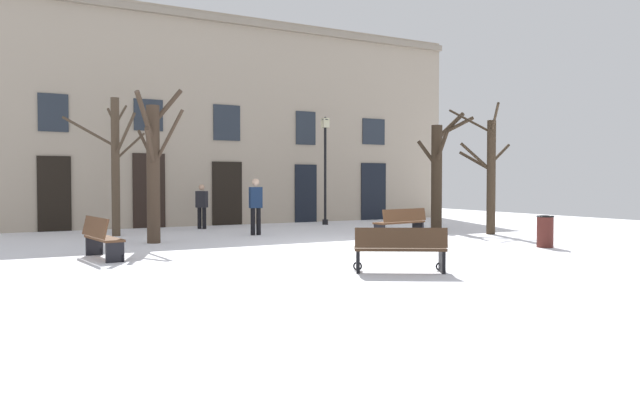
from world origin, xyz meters
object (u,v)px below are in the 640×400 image
Objects in this scene: litter_bin at (545,231)px; person_crossing_plaza at (202,205)px; tree_left_of_center at (438,171)px; streetlamp at (325,159)px; bench_facing_shops at (401,223)px; tree_center at (115,161)px; tree_foreground at (490,172)px; bench_near_lamp at (101,237)px; person_strolling at (256,204)px; tree_right_of_center at (153,167)px; bench_by_litter_bin at (400,249)px.

litter_bin is 0.51× the size of person_crossing_plaza.
person_crossing_plaza is (-7.25, 3.85, -1.17)m from tree_left_of_center.
litter_bin is (1.08, -9.43, -2.10)m from streetlamp.
tree_center is at bearing -44.17° from bench_facing_shops.
tree_foreground reaches higher than bench_near_lamp.
bench_near_lamp is (-11.61, -0.49, -1.49)m from tree_foreground.
person_strolling is at bearing -144.85° from streetlamp.
tree_right_of_center is 1.01× the size of streetlamp.
bench_near_lamp is 8.40m from bench_facing_shops.
streetlamp reaches higher than person_crossing_plaza.
tree_right_of_center is 1.02× the size of tree_left_of_center.
litter_bin is 0.48× the size of bench_by_litter_bin.
tree_center is at bearing -41.44° from bench_by_litter_bin.
tree_foreground is at bearing 66.46° from litter_bin.
streetlamp is (7.82, 1.04, 0.24)m from tree_center.
bench_near_lamp is (-4.47, 4.59, 0.03)m from bench_by_litter_bin.
bench_by_litter_bin is at bearing 92.23° from person_strolling.
streetlamp is (-2.58, 5.97, 0.55)m from tree_foreground.
bench_facing_shops is 7.28m from person_crossing_plaza.
tree_right_of_center is at bearing -179.04° from tree_left_of_center.
litter_bin is 10.53m from bench_near_lamp.
tree_center reaches higher than person_crossing_plaza.
person_crossing_plaza is at bearing -70.28° from person_strolling.
litter_bin is at bearing -114.09° from bench_near_lamp.
bench_by_litter_bin is (-4.56, -11.04, -2.08)m from streetlamp.
tree_foreground reaches higher than bench_facing_shops.
tree_center is at bearing 166.14° from tree_left_of_center.
bench_near_lamp is at bearing -15.28° from bench_by_litter_bin.
tree_right_of_center reaches higher than bench_by_litter_bin.
tree_left_of_center reaches higher than bench_by_litter_bin.
tree_left_of_center reaches higher than bench_facing_shops.
bench_by_litter_bin is at bearing -112.44° from streetlamp.
litter_bin is at bearing -83.48° from streetlamp.
litter_bin is (-1.42, -5.85, -1.62)m from tree_left_of_center.
litter_bin is 0.48× the size of bench_near_lamp.
tree_foreground is (9.89, -2.22, -0.09)m from tree_right_of_center.
litter_bin is at bearing 104.27° from bench_facing_shops.
litter_bin is at bearing -133.49° from bench_by_litter_bin.
person_crossing_plaza is (-0.19, 11.32, 0.42)m from bench_by_litter_bin.
tree_right_of_center is 7.96m from bench_by_litter_bin.
tree_center reaches higher than tree_left_of_center.
tree_foreground reaches higher than person_strolling.
bench_by_litter_bin is at bearing -164.00° from litter_bin.
person_strolling is (-4.00, -2.82, -1.54)m from streetlamp.
bench_near_lamp is at bearing -122.50° from tree_right_of_center.
tree_foreground is 4.08m from litter_bin.
person_crossing_plaza reaches higher than bench_by_litter_bin.
streetlamp reaches higher than bench_near_lamp.
bench_near_lamp is (-11.53, -2.87, -1.56)m from tree_left_of_center.
person_strolling is at bearing 127.54° from litter_bin.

